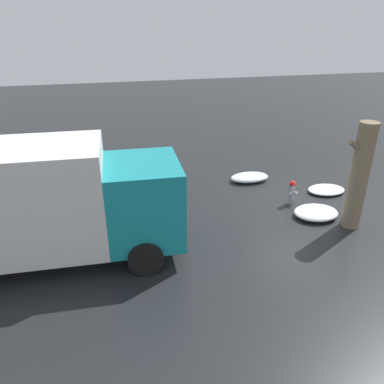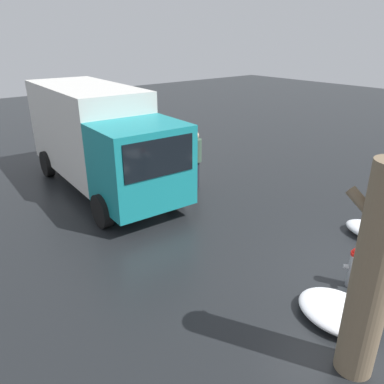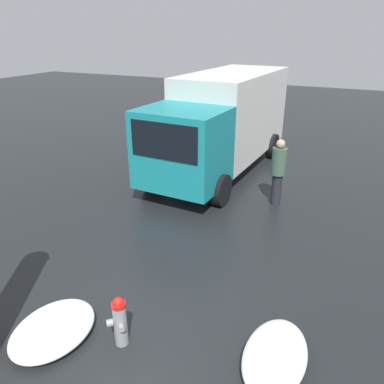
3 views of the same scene
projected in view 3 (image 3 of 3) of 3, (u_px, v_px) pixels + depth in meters
name	position (u px, v px, depth m)	size (l,w,h in m)	color
ground_plane	(122.00, 343.00, 5.90)	(60.00, 60.00, 0.00)	black
fire_hydrant	(120.00, 320.00, 5.72)	(0.36, 0.36, 0.88)	gray
delivery_truck	(223.00, 120.00, 12.43)	(7.25, 2.89, 3.20)	teal
pedestrian	(278.00, 170.00, 10.17)	(0.41, 0.41, 1.86)	#23232D
snow_pile_by_hydrant	(275.00, 356.00, 5.47)	(1.56, 0.91, 0.31)	white
snow_pile_by_tree	(53.00, 329.00, 5.96)	(1.47, 1.16, 0.30)	white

